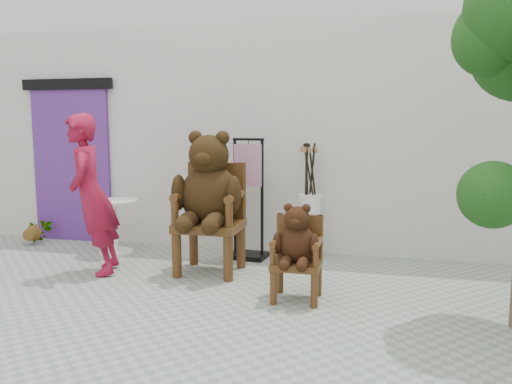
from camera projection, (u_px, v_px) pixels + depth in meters
The scene contains 10 objects.
ground_plane at pixel (216, 325), 4.18m from camera, with size 60.00×60.00×0.00m, color gray.
back_wall at pixel (283, 138), 6.98m from camera, with size 9.00×1.00×3.00m, color silver.
doorway at pixel (72, 161), 7.20m from camera, with size 1.40×0.11×2.33m.
chair_big at pixel (209, 194), 5.61m from camera, with size 0.80×0.85×1.61m.
chair_small at pixel (297, 245), 4.75m from camera, with size 0.46×0.50×0.94m.
person at pixel (92, 195), 5.56m from camera, with size 0.65×0.43×1.79m, color maroon.
cafe_table at pixel (115, 220), 6.52m from camera, with size 0.60×0.60×0.70m.
display_stand at pixel (248, 213), 6.26m from camera, with size 0.48×0.40×1.51m.
stool_bucket at pixel (310, 208), 6.26m from camera, with size 0.32×0.32×1.45m.
potted_plant at pixel (36, 230), 7.09m from camera, with size 0.35×0.30×0.39m, color black.
Camera 1 is at (1.25, -3.82, 1.66)m, focal length 35.00 mm.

